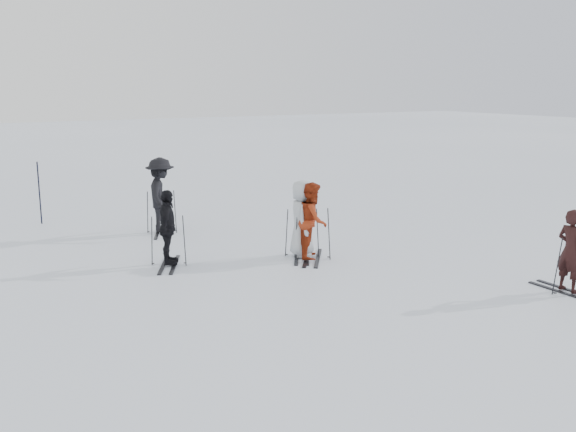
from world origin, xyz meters
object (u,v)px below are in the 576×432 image
object	(u,v)px
skier_grey	(302,219)
skier_uphill_left	(168,229)
piste_marker	(39,193)
skier_near_dark	(571,252)
skier_red	(313,222)
skier_uphill_far	(161,196)

from	to	relation	value
skier_grey	skier_uphill_left	world-z (taller)	skier_grey
piste_marker	skier_near_dark	bearing A→B (deg)	-56.32
skier_red	piste_marker	distance (m)	8.43
skier_uphill_far	skier_near_dark	bearing A→B (deg)	-127.09
skier_near_dark	skier_red	xyz separation A→B (m)	(-2.94, 4.47, 0.07)
skier_uphill_left	skier_uphill_far	xyz separation A→B (m)	(0.90, 3.07, 0.17)
skier_near_dark	skier_red	distance (m)	5.35
skier_near_dark	skier_uphill_left	xyz separation A→B (m)	(-5.95, 5.57, 0.03)
skier_red	skier_uphill_far	distance (m)	4.68
skier_uphill_far	piste_marker	size ratio (longest dim) A/B	1.12
skier_red	skier_near_dark	bearing A→B (deg)	-110.75
skier_grey	skier_uphill_far	xyz separation A→B (m)	(-2.00, 3.91, 0.12)
skier_red	skier_uphill_far	xyz separation A→B (m)	(-2.12, 4.17, 0.13)
skier_red	skier_uphill_far	world-z (taller)	skier_uphill_far
skier_near_dark	piste_marker	xyz separation A→B (m)	(-7.64, 11.47, 0.09)
skier_red	piste_marker	xyz separation A→B (m)	(-4.70, 7.00, 0.02)
skier_uphill_far	skier_grey	bearing A→B (deg)	-130.38
skier_near_dark	skier_red	size ratio (longest dim) A/B	0.92
skier_near_dark	skier_uphill_far	xyz separation A→B (m)	(-5.05, 8.64, 0.20)
skier_grey	skier_red	bearing A→B (deg)	-123.62
skier_near_dark	skier_uphill_far	size ratio (longest dim) A/B	0.80
skier_red	skier_grey	size ratio (longest dim) A/B	0.98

